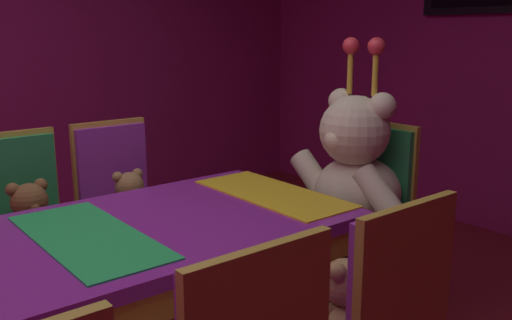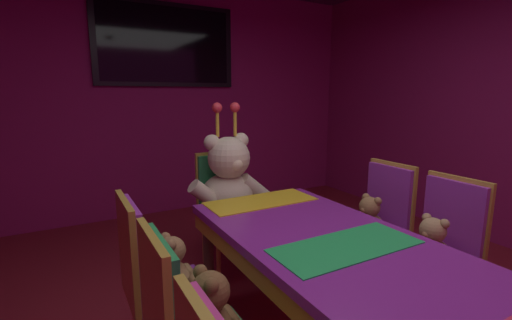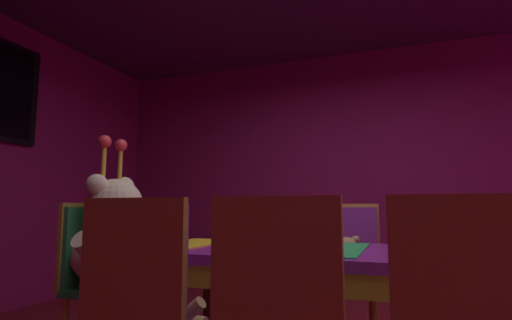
{
  "view_description": "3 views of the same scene",
  "coord_description": "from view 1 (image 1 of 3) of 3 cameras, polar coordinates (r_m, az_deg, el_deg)",
  "views": [
    {
      "loc": [
        1.79,
        -0.7,
        1.43
      ],
      "look_at": [
        0.15,
        0.64,
        0.95
      ],
      "focal_mm": 39.13,
      "sensor_mm": 36.0,
      "label": 1
    },
    {
      "loc": [
        -1.18,
        -1.21,
        1.49
      ],
      "look_at": [
        0.04,
        0.99,
        1.01
      ],
      "focal_mm": 24.72,
      "sensor_mm": 36.0,
      "label": 2
    },
    {
      "loc": [
        -2.1,
        -0.35,
        0.94
      ],
      "look_at": [
        -0.01,
        0.42,
        1.22
      ],
      "focal_mm": 27.92,
      "sensor_mm": 36.0,
      "label": 3
    }
  ],
  "objects": [
    {
      "name": "chair_left_1",
      "position": [
        2.87,
        -22.84,
        -5.18
      ],
      "size": [
        0.42,
        0.41,
        0.98
      ],
      "color": "#268C4C",
      "rests_on": "ground_plane"
    },
    {
      "name": "teddy_left_1",
      "position": [
        2.73,
        -21.95,
        -5.91
      ],
      "size": [
        0.27,
        0.35,
        0.33
      ],
      "color": "brown",
      "rests_on": "chair_left_1"
    },
    {
      "name": "teddy_right_2",
      "position": [
        1.84,
        8.9,
        -14.75
      ],
      "size": [
        0.25,
        0.32,
        0.3
      ],
      "rotation": [
        0.0,
        0.0,
        3.14
      ],
      "color": "#9E7247",
      "rests_on": "chair_right_2"
    },
    {
      "name": "teddy_left_2",
      "position": [
        2.92,
        -12.67,
        -4.35
      ],
      "size": [
        0.24,
        0.31,
        0.3
      ],
      "color": "#9E7247",
      "rests_on": "chair_left_2"
    },
    {
      "name": "banquet_table",
      "position": [
        2.08,
        -16.66,
        -9.85
      ],
      "size": [
        0.9,
        2.02,
        0.75
      ],
      "color": "purple",
      "rests_on": "ground_plane"
    },
    {
      "name": "king_teddy_bear",
      "position": [
        2.82,
        9.76,
        -1.11
      ],
      "size": [
        0.74,
        0.58,
        0.96
      ],
      "rotation": [
        0.0,
        0.0,
        -1.57
      ],
      "color": "beige",
      "rests_on": "throne_chair"
    },
    {
      "name": "chair_left_2",
      "position": [
        3.05,
        -13.9,
        -3.51
      ],
      "size": [
        0.42,
        0.41,
        0.98
      ],
      "color": "purple",
      "rests_on": "ground_plane"
    },
    {
      "name": "throne_chair",
      "position": [
        2.99,
        11.84,
        -3.71
      ],
      "size": [
        0.41,
        0.42,
        0.98
      ],
      "rotation": [
        0.0,
        0.0,
        -1.57
      ],
      "color": "#268C4C",
      "rests_on": "ground_plane"
    }
  ]
}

